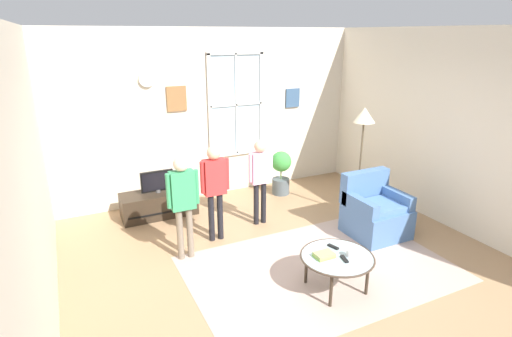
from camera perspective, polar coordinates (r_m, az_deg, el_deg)
ground_plane at (r=5.05m, az=6.60°, el=-14.67°), size 5.87×6.49×0.02m
back_wall at (r=7.07m, az=-6.02°, el=7.59°), size 5.27×0.17×2.83m
side_wall_left at (r=3.79m, az=-29.51°, el=-4.49°), size 0.12×5.89×2.83m
side_wall_right at (r=6.29m, az=28.41°, el=4.05°), size 0.12×5.89×2.83m
area_rug at (r=5.19m, az=8.88°, el=-13.64°), size 3.14×2.10×0.01m
tv_stand at (r=6.60m, az=-13.40°, el=-4.81°), size 1.15×0.49×0.39m
television at (r=6.46m, az=-13.64°, el=-1.74°), size 0.50×0.08×0.35m
armchair at (r=6.04m, az=16.25°, el=-5.92°), size 0.76×0.74×0.87m
coffee_table at (r=4.68m, az=11.25°, el=-12.16°), size 0.82×0.82×0.41m
book_stack at (r=4.61m, az=9.50°, el=-11.82°), size 0.21×0.16×0.05m
cup at (r=4.67m, az=12.95°, el=-11.42°), size 0.08×0.08×0.08m
remote_near_books at (r=4.82m, az=10.73°, el=-10.69°), size 0.08×0.15×0.02m
remote_near_cup at (r=4.61m, az=12.24°, el=-12.24°), size 0.07×0.15×0.02m
person_green_shirt at (r=5.07m, az=-10.19°, el=-3.82°), size 0.41×0.19×1.35m
person_pink_shirt at (r=5.94m, az=0.56°, el=-0.57°), size 0.39×0.18×1.29m
person_red_shirt at (r=5.47m, az=-5.80°, el=-1.95°), size 0.41×0.18×1.35m
potted_plant_by_window at (r=7.21m, az=3.52°, el=-0.31°), size 0.36×0.36×0.78m
floor_lamp at (r=6.25m, az=14.78°, el=5.73°), size 0.32×0.32×1.71m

